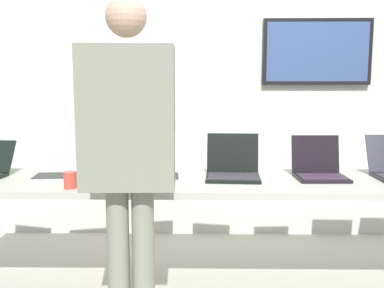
{
  "coord_description": "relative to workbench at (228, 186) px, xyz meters",
  "views": [
    {
      "loc": [
        -0.18,
        -2.65,
        1.32
      ],
      "look_at": [
        -0.23,
        0.06,
        0.96
      ],
      "focal_mm": 40.14,
      "sensor_mm": 36.0,
      "label": 1
    }
  ],
  "objects": [
    {
      "name": "workbench",
      "position": [
        0.0,
        0.0,
        0.0
      ],
      "size": [
        3.68,
        0.7,
        0.74
      ],
      "color": "#A7AD9C",
      "rests_on": "ground"
    },
    {
      "name": "laptop_station_4",
      "position": [
        0.59,
        0.07,
        0.1
      ],
      "size": [
        0.32,
        0.31,
        0.26
      ],
      "color": "black",
      "rests_on": "workbench"
    },
    {
      "name": "coffee_mug",
      "position": [
        -0.92,
        -0.25,
        0.09
      ],
      "size": [
        0.07,
        0.07,
        0.1
      ],
      "color": "#D34034",
      "rests_on": "workbench"
    },
    {
      "name": "laptop_station_1",
      "position": [
        -1.07,
        0.06,
        0.1
      ],
      "size": [
        0.37,
        0.31,
        0.25
      ],
      "color": "#ADB3B7",
      "rests_on": "workbench"
    },
    {
      "name": "laptop_station_2",
      "position": [
        -0.49,
        0.07,
        0.1
      ],
      "size": [
        0.39,
        0.4,
        0.24
      ],
      "color": "#ADB4BB",
      "rests_on": "workbench"
    },
    {
      "name": "person",
      "position": [
        -0.52,
        -0.62,
        0.36
      ],
      "size": [
        0.45,
        0.59,
        1.74
      ],
      "color": "gray",
      "rests_on": "ground"
    },
    {
      "name": "laptop_station_3",
      "position": [
        0.03,
        0.06,
        0.11
      ],
      "size": [
        0.36,
        0.34,
        0.27
      ],
      "color": "black",
      "rests_on": "workbench"
    },
    {
      "name": "back_wall",
      "position": [
        0.02,
        1.13,
        0.54
      ],
      "size": [
        8.0,
        0.11,
        2.45
      ],
      "color": "beige",
      "rests_on": "ground"
    }
  ]
}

